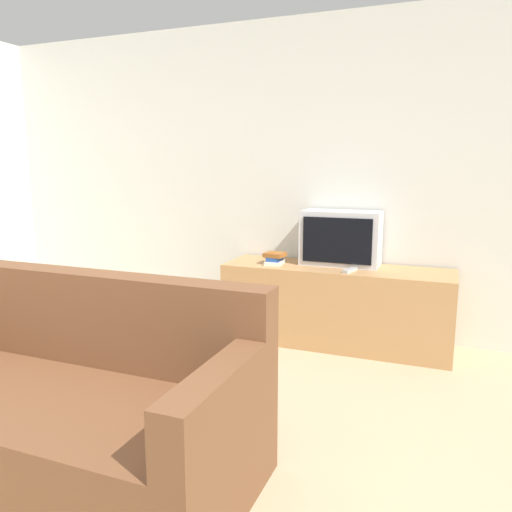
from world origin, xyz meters
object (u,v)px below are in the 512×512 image
(couch, at_px, (43,405))
(remote_on_stand, at_px, (350,270))
(television, at_px, (341,238))
(book_stack, at_px, (275,259))
(tv_stand, at_px, (336,305))

(couch, relative_size, remote_on_stand, 12.10)
(television, xyz_separation_m, couch, (-0.95, -2.23, -0.55))
(television, height_order, remote_on_stand, television)
(remote_on_stand, bearing_deg, couch, -118.40)
(couch, bearing_deg, television, 67.34)
(television, bearing_deg, book_stack, -161.23)
(television, bearing_deg, tv_stand, -91.55)
(television, xyz_separation_m, book_stack, (-0.50, -0.17, -0.17))
(couch, height_order, remote_on_stand, couch)
(couch, distance_m, remote_on_stand, 2.28)
(television, bearing_deg, couch, -112.99)
(couch, xyz_separation_m, book_stack, (0.45, 2.06, 0.38))
(tv_stand, relative_size, couch, 0.84)
(remote_on_stand, bearing_deg, book_stack, 172.90)
(television, relative_size, remote_on_stand, 3.53)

